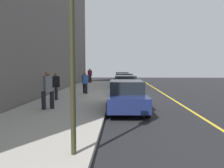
{
  "coord_description": "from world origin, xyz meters",
  "views": [
    {
      "loc": [
        16.7,
        -0.35,
        2.2
      ],
      "look_at": [
        1.04,
        -0.96,
        0.95
      ],
      "focal_mm": 34.61,
      "sensor_mm": 36.0,
      "label": 1
    }
  ],
  "objects_px": {
    "parked_car_green": "(124,81)",
    "pedestrian_grey_coat": "(48,89)",
    "pedestrian_black_coat": "(56,85)",
    "parked_car_charcoal": "(122,78)",
    "parked_car_navy": "(126,96)",
    "parked_car_white": "(125,85)",
    "rolling_suitcase": "(91,80)",
    "pedestrian_blue_coat": "(85,82)",
    "pedestrian_burgundy_coat": "(90,75)",
    "traffic_light_pole": "(72,18)"
  },
  "relations": [
    {
      "from": "parked_car_white",
      "to": "pedestrian_black_coat",
      "type": "xyz_separation_m",
      "value": [
        3.61,
        -4.41,
        0.29
      ]
    },
    {
      "from": "parked_car_charcoal",
      "to": "traffic_light_pole",
      "type": "relative_size",
      "value": 0.93
    },
    {
      "from": "pedestrian_blue_coat",
      "to": "pedestrian_burgundy_coat",
      "type": "height_order",
      "value": "pedestrian_burgundy_coat"
    },
    {
      "from": "pedestrian_grey_coat",
      "to": "parked_car_green",
      "type": "bearing_deg",
      "value": 161.43
    },
    {
      "from": "pedestrian_burgundy_coat",
      "to": "parked_car_navy",
      "type": "bearing_deg",
      "value": 13.78
    },
    {
      "from": "pedestrian_black_coat",
      "to": "parked_car_charcoal",
      "type": "bearing_deg",
      "value": 163.6
    },
    {
      "from": "traffic_light_pole",
      "to": "parked_car_charcoal",
      "type": "bearing_deg",
      "value": 176.71
    },
    {
      "from": "parked_car_green",
      "to": "pedestrian_grey_coat",
      "type": "distance_m",
      "value": 12.33
    },
    {
      "from": "parked_car_navy",
      "to": "pedestrian_burgundy_coat",
      "type": "xyz_separation_m",
      "value": [
        -17.62,
        -4.32,
        0.38
      ]
    },
    {
      "from": "pedestrian_black_coat",
      "to": "traffic_light_pole",
      "type": "bearing_deg",
      "value": 19.23
    },
    {
      "from": "pedestrian_burgundy_coat",
      "to": "parked_car_white",
      "type": "bearing_deg",
      "value": 21.22
    },
    {
      "from": "parked_car_navy",
      "to": "pedestrian_burgundy_coat",
      "type": "distance_m",
      "value": 18.15
    },
    {
      "from": "parked_car_green",
      "to": "pedestrian_black_coat",
      "type": "relative_size",
      "value": 2.46
    },
    {
      "from": "parked_car_charcoal",
      "to": "pedestrian_blue_coat",
      "type": "distance_m",
      "value": 11.6
    },
    {
      "from": "parked_car_white",
      "to": "traffic_light_pole",
      "type": "distance_m",
      "value": 12.35
    },
    {
      "from": "pedestrian_burgundy_coat",
      "to": "pedestrian_black_coat",
      "type": "bearing_deg",
      "value": 0.03
    },
    {
      "from": "parked_car_navy",
      "to": "traffic_light_pole",
      "type": "xyz_separation_m",
      "value": [
        5.73,
        -1.39,
        2.54
      ]
    },
    {
      "from": "parked_car_green",
      "to": "pedestrian_burgundy_coat",
      "type": "bearing_deg",
      "value": -144.91
    },
    {
      "from": "parked_car_green",
      "to": "pedestrian_burgundy_coat",
      "type": "relative_size",
      "value": 2.23
    },
    {
      "from": "pedestrian_grey_coat",
      "to": "pedestrian_burgundy_coat",
      "type": "height_order",
      "value": "same"
    },
    {
      "from": "parked_car_green",
      "to": "traffic_light_pole",
      "type": "distance_m",
      "value": 17.3
    },
    {
      "from": "pedestrian_grey_coat",
      "to": "parked_car_white",
      "type": "bearing_deg",
      "value": 149.48
    },
    {
      "from": "pedestrian_grey_coat",
      "to": "rolling_suitcase",
      "type": "relative_size",
      "value": 1.94
    },
    {
      "from": "rolling_suitcase",
      "to": "pedestrian_burgundy_coat",
      "type": "bearing_deg",
      "value": -10.69
    },
    {
      "from": "parked_car_green",
      "to": "parked_car_white",
      "type": "distance_m",
      "value": 5.06
    },
    {
      "from": "parked_car_green",
      "to": "traffic_light_pole",
      "type": "relative_size",
      "value": 0.88
    },
    {
      "from": "pedestrian_grey_coat",
      "to": "traffic_light_pole",
      "type": "xyz_separation_m",
      "value": [
        5.36,
        2.42,
        2.15
      ]
    },
    {
      "from": "pedestrian_burgundy_coat",
      "to": "traffic_light_pole",
      "type": "bearing_deg",
      "value": 7.15
    },
    {
      "from": "pedestrian_blue_coat",
      "to": "pedestrian_grey_coat",
      "type": "height_order",
      "value": "pedestrian_grey_coat"
    },
    {
      "from": "rolling_suitcase",
      "to": "pedestrian_grey_coat",
      "type": "bearing_deg",
      "value": 1.35
    },
    {
      "from": "parked_car_white",
      "to": "pedestrian_black_coat",
      "type": "bearing_deg",
      "value": -50.65
    },
    {
      "from": "parked_car_green",
      "to": "pedestrian_blue_coat",
      "type": "height_order",
      "value": "pedestrian_blue_coat"
    },
    {
      "from": "parked_car_navy",
      "to": "parked_car_green",
      "type": "bearing_deg",
      "value": 179.45
    },
    {
      "from": "pedestrian_black_coat",
      "to": "pedestrian_blue_coat",
      "type": "bearing_deg",
      "value": 157.55
    },
    {
      "from": "pedestrian_black_coat",
      "to": "pedestrian_burgundy_coat",
      "type": "height_order",
      "value": "pedestrian_burgundy_coat"
    },
    {
      "from": "pedestrian_blue_coat",
      "to": "pedestrian_burgundy_coat",
      "type": "bearing_deg",
      "value": -173.67
    },
    {
      "from": "parked_car_charcoal",
      "to": "pedestrian_burgundy_coat",
      "type": "relative_size",
      "value": 2.35
    },
    {
      "from": "parked_car_white",
      "to": "pedestrian_burgundy_coat",
      "type": "height_order",
      "value": "pedestrian_burgundy_coat"
    },
    {
      "from": "pedestrian_black_coat",
      "to": "pedestrian_burgundy_coat",
      "type": "distance_m",
      "value": 14.97
    },
    {
      "from": "pedestrian_blue_coat",
      "to": "pedestrian_black_coat",
      "type": "bearing_deg",
      "value": -22.45
    },
    {
      "from": "parked_car_navy",
      "to": "pedestrian_blue_coat",
      "type": "xyz_separation_m",
      "value": [
        -5.8,
        -3.01,
        0.26
      ]
    },
    {
      "from": "parked_car_charcoal",
      "to": "parked_car_white",
      "type": "distance_m",
      "value": 10.77
    },
    {
      "from": "pedestrian_black_coat",
      "to": "pedestrian_grey_coat",
      "type": "relative_size",
      "value": 0.91
    },
    {
      "from": "parked_car_charcoal",
      "to": "parked_car_white",
      "type": "bearing_deg",
      "value": 0.92
    },
    {
      "from": "pedestrian_blue_coat",
      "to": "parked_car_charcoal",
      "type": "bearing_deg",
      "value": 165.38
    },
    {
      "from": "parked_car_white",
      "to": "pedestrian_black_coat",
      "type": "relative_size",
      "value": 2.58
    },
    {
      "from": "parked_car_green",
      "to": "rolling_suitcase",
      "type": "distance_m",
      "value": 7.99
    },
    {
      "from": "parked_car_white",
      "to": "pedestrian_black_coat",
      "type": "height_order",
      "value": "pedestrian_black_coat"
    },
    {
      "from": "parked_car_navy",
      "to": "pedestrian_black_coat",
      "type": "relative_size",
      "value": 2.5
    },
    {
      "from": "pedestrian_black_coat",
      "to": "traffic_light_pole",
      "type": "height_order",
      "value": "traffic_light_pole"
    }
  ]
}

